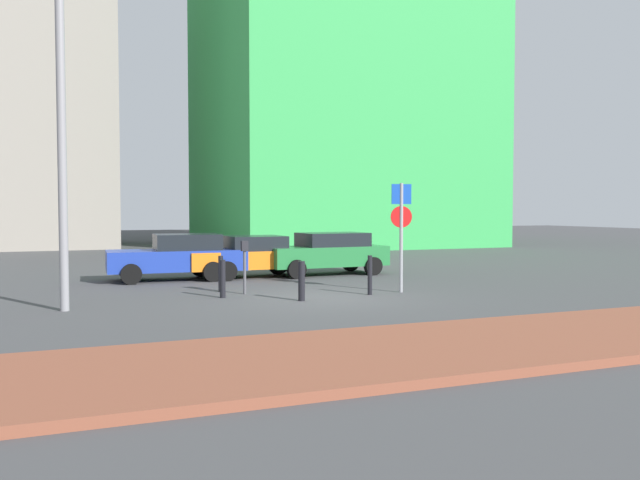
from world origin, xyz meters
The scene contains 13 objects.
ground_plane centered at (0.00, 0.00, 0.00)m, with size 120.00×120.00×0.00m, color #424244.
sidewalk_brick centered at (0.00, -6.79, 0.07)m, with size 40.00×3.70×0.14m, color brown.
parked_car_blue centered at (-2.64, 5.83, 0.78)m, with size 4.45×2.14×1.50m.
parked_car_orange centered at (-0.27, 5.78, 0.73)m, with size 4.28×2.00×1.40m.
parked_car_green centered at (2.49, 5.60, 0.78)m, with size 4.36×2.10×1.48m.
parking_sign_post centered at (2.46, 0.24, 1.91)m, with size 0.59×0.19×3.03m.
parking_meter centered at (-1.66, 1.53, 0.94)m, with size 0.18×0.14×1.45m.
street_lamp centered at (-6.26, 0.17, 5.04)m, with size 0.70×0.36×8.79m.
traffic_bollard_near centered at (1.42, 0.10, 0.53)m, with size 0.12×0.12×1.06m, color black.
traffic_bollard_mid centered at (-2.40, 0.99, 0.50)m, with size 0.15×0.15×0.99m, color black.
traffic_bollard_far centered at (-0.70, -0.32, 0.50)m, with size 0.17×0.17×1.00m, color black.
traffic_bollard_edge centered at (-2.15, 2.24, 0.50)m, with size 0.13×0.13×1.01m, color black.
building_colorful_midrise centered at (11.26, 24.81, 12.48)m, with size 16.51×15.79×24.97m, color green.
Camera 1 is at (-6.59, -15.87, 2.30)m, focal length 37.29 mm.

